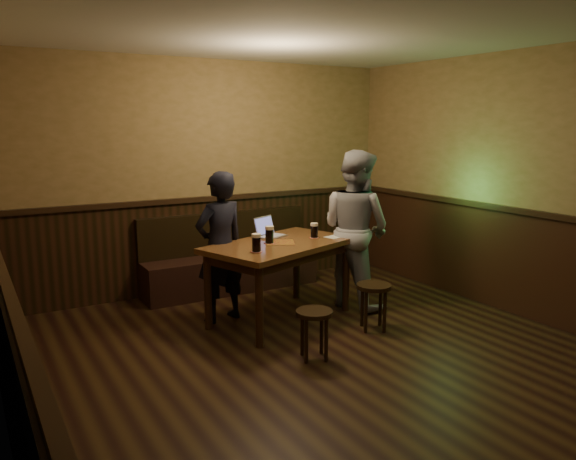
% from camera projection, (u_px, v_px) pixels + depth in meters
% --- Properties ---
extents(room, '(5.04, 6.04, 2.84)m').
position_uv_depth(room, '(338.00, 228.00, 4.56)').
color(room, black).
rests_on(room, ground).
extents(bench, '(2.20, 0.50, 0.95)m').
position_uv_depth(bench, '(230.00, 265.00, 6.96)').
color(bench, black).
rests_on(bench, ground).
extents(pub_table, '(1.75, 1.34, 0.84)m').
position_uv_depth(pub_table, '(280.00, 253.00, 5.81)').
color(pub_table, '#543218').
rests_on(pub_table, ground).
extents(stool_left, '(0.43, 0.43, 0.44)m').
position_uv_depth(stool_left, '(314.00, 320.00, 4.89)').
color(stool_left, black).
rests_on(stool_left, ground).
extents(stool_right, '(0.44, 0.44, 0.47)m').
position_uv_depth(stool_right, '(374.00, 293.00, 5.58)').
color(stool_right, black).
rests_on(stool_right, ground).
extents(pint_left, '(0.12, 0.12, 0.18)m').
position_uv_depth(pint_left, '(256.00, 243.00, 5.34)').
color(pint_left, maroon).
rests_on(pint_left, pub_table).
extents(pint_mid, '(0.12, 0.12, 0.18)m').
position_uv_depth(pint_mid, '(269.00, 235.00, 5.73)').
color(pint_mid, maroon).
rests_on(pint_mid, pub_table).
extents(pint_right, '(0.11, 0.11, 0.16)m').
position_uv_depth(pint_right, '(314.00, 230.00, 6.00)').
color(pint_right, maroon).
rests_on(pint_right, pub_table).
extents(laptop, '(0.38, 0.35, 0.22)m').
position_uv_depth(laptop, '(268.00, 232.00, 6.07)').
color(laptop, silver).
rests_on(laptop, pub_table).
extents(menu, '(0.25, 0.20, 0.00)m').
position_uv_depth(menu, '(335.00, 237.00, 6.07)').
color(menu, silver).
rests_on(menu, pub_table).
extents(person_suit, '(0.63, 0.48, 1.57)m').
position_uv_depth(person_suit, '(220.00, 247.00, 5.79)').
color(person_suit, black).
rests_on(person_suit, ground).
extents(person_grey, '(0.84, 0.98, 1.76)m').
position_uv_depth(person_grey, '(355.00, 229.00, 6.26)').
color(person_grey, gray).
rests_on(person_grey, ground).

